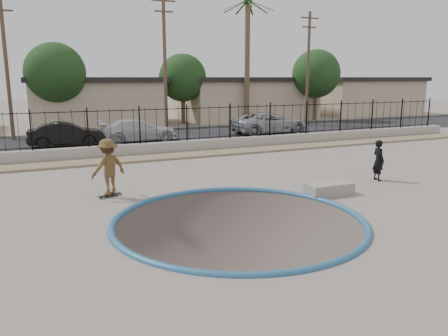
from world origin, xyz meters
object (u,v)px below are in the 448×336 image
skateboard (110,195)px  videographer (378,160)px  car_b (67,134)px  car_d (270,123)px  skater (108,170)px  car_c (138,130)px  concrete_ledge (329,189)px

skateboard → videographer: videographer is taller
car_b → skateboard: bearing=-175.0°
skateboard → car_d: (13.03, 12.00, 0.73)m
skater → skateboard: size_ratio=2.25×
car_d → skateboard: bearing=131.2°
skateboard → car_c: size_ratio=0.17×
videographer → car_d: bearing=-5.3°
concrete_ledge → car_d: size_ratio=0.30×
skateboard → concrete_ledge: bearing=-41.4°
car_b → car_c: car_b is taller
car_c → car_d: size_ratio=0.88×
videographer → car_c: videographer is taller
skater → car_d: (13.03, 12.00, -0.14)m
skater → car_c: bearing=-129.0°
videographer → car_b: size_ratio=0.38×
car_b → car_d: 13.38m
skater → car_d: 17.72m
videographer → car_b: (-10.16, 13.58, -0.06)m
videographer → car_c: (-6.00, 13.80, -0.06)m
videographer → car_b: bearing=44.6°
skater → car_c: size_ratio=0.39×
car_c → videographer: bearing=-155.3°
car_d → car_c: bearing=88.6°
concrete_ledge → car_b: (-7.15, 14.55, 0.52)m
skater → skateboard: 0.86m
car_b → car_d: car_d is taller
skateboard → car_c: car_c is taller
skateboard → videographer: (9.81, -1.80, 0.72)m
videographer → car_d: size_ratio=0.29×
concrete_ledge → car_d: car_d is taller
videographer → concrete_ledge: 3.22m
concrete_ledge → car_c: size_ratio=0.34×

